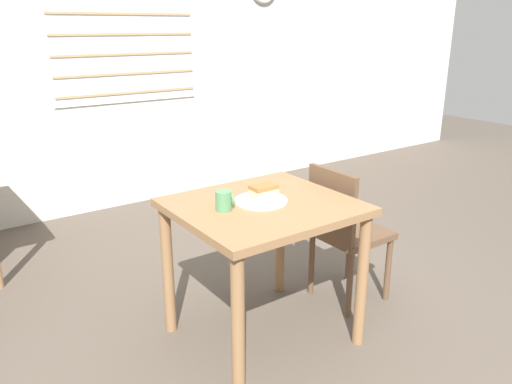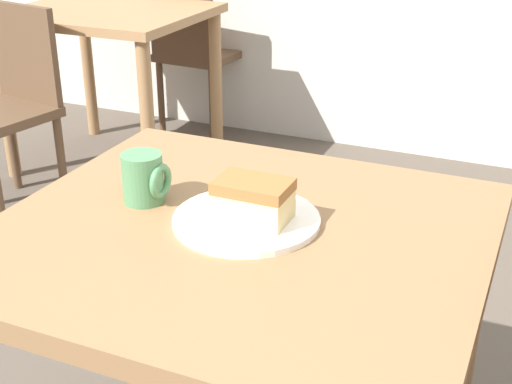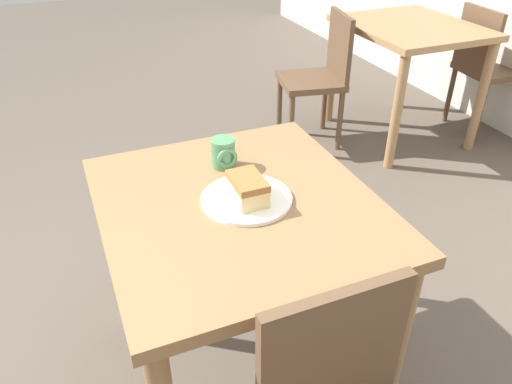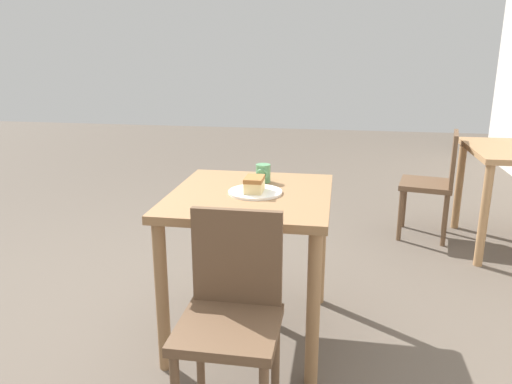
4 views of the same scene
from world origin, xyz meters
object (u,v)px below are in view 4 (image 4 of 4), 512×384
(plate, at_px, (255,192))
(coffee_mug, at_px, (263,173))
(dining_table_near, at_px, (251,217))
(chair_near_window, at_px, (231,311))
(chair_far_corner, at_px, (435,180))
(cake_slice, at_px, (254,184))

(plate, height_order, coffee_mug, coffee_mug)
(dining_table_near, height_order, coffee_mug, coffee_mug)
(dining_table_near, bearing_deg, plate, 80.72)
(dining_table_near, relative_size, chair_near_window, 1.01)
(chair_near_window, bearing_deg, chair_far_corner, 62.86)
(chair_near_window, relative_size, coffee_mug, 8.87)
(chair_far_corner, distance_m, plate, 2.00)
(chair_far_corner, height_order, cake_slice, cake_slice)
(dining_table_near, height_order, plate, plate)
(cake_slice, bearing_deg, chair_near_window, 1.14)
(chair_near_window, xyz_separation_m, chair_far_corner, (-2.22, 1.14, 0.00))
(plate, relative_size, cake_slice, 2.02)
(plate, bearing_deg, cake_slice, -8.87)
(coffee_mug, bearing_deg, plate, -1.55)
(chair_far_corner, relative_size, plate, 3.20)
(chair_near_window, xyz_separation_m, coffee_mug, (-0.83, -0.00, 0.35))
(dining_table_near, height_order, cake_slice, cake_slice)
(dining_table_near, bearing_deg, cake_slice, 50.64)
(plate, distance_m, coffee_mug, 0.22)
(cake_slice, xyz_separation_m, coffee_mug, (-0.23, 0.01, -0.00))
(chair_far_corner, xyz_separation_m, cake_slice, (1.62, -1.15, 0.35))
(dining_table_near, relative_size, plate, 3.24)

